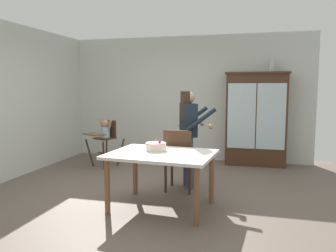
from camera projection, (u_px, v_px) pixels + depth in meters
ground_plane at (152, 194)px, 4.99m from camera, size 6.24×6.24×0.00m
wall_back at (187, 98)px, 7.36m from camera, size 5.32×0.06×2.70m
china_cabinet at (256, 119)px, 6.78m from camera, size 1.25×0.48×1.90m
ceramic_vase at (272, 66)px, 6.60m from camera, size 0.13×0.13×0.27m
high_chair_with_toddler at (105, 134)px, 6.70m from camera, size 0.76×0.83×0.95m
adult_person at (189, 127)px, 5.26m from camera, size 0.65×0.64×1.53m
dining_table at (162, 160)px, 4.35m from camera, size 1.41×1.12×0.74m
birthday_cake at (156, 147)px, 4.48m from camera, size 0.28×0.28×0.19m
dining_chair_far_side at (179, 156)px, 5.03m from camera, size 0.45×0.45×0.96m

